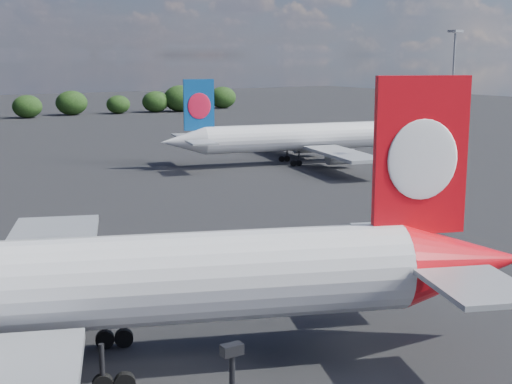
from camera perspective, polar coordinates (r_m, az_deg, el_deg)
qantas_airliner at (r=41.63m, az=-12.75°, el=-7.33°), size 49.72×47.81×16.77m
china_southern_airliner at (r=119.40m, az=3.10°, el=4.34°), size 43.34×41.45×14.23m
floodlight_mast_near at (r=110.21m, az=15.47°, el=8.46°), size 1.60×1.60×21.54m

